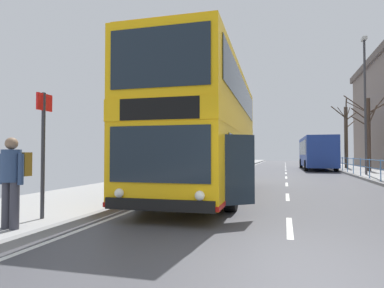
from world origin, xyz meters
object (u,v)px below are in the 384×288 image
object	(u,v)px
pedestrian_with_backpack	(13,175)
bare_tree_far_01	(346,134)
background_bus_far_lane	(316,152)
street_lamp_far_side	(365,96)
bare_tree_far_00	(368,131)
bus_stop_sign_near	(43,141)
double_decker_bus_main	(208,131)

from	to	relation	value
pedestrian_with_backpack	bare_tree_far_01	bearing A→B (deg)	70.29
pedestrian_with_backpack	background_bus_far_lane	bearing A→B (deg)	74.86
street_lamp_far_side	bare_tree_far_00	bearing A→B (deg)	75.86
background_bus_far_lane	street_lamp_far_side	xyz separation A→B (m)	(2.17, -9.84, 3.62)
street_lamp_far_side	bare_tree_far_00	world-z (taller)	street_lamp_far_side
bus_stop_sign_near	bare_tree_far_01	size ratio (longest dim) A/B	0.40
double_decker_bus_main	background_bus_far_lane	bearing A→B (deg)	75.75
double_decker_bus_main	background_bus_far_lane	xyz separation A→B (m)	(5.58, 21.96, -0.64)
street_lamp_far_side	bare_tree_far_01	distance (m)	10.79
street_lamp_far_side	pedestrian_with_backpack	bearing A→B (deg)	-117.90
double_decker_bus_main	bare_tree_far_01	size ratio (longest dim) A/B	1.59
double_decker_bus_main	bare_tree_far_00	bearing A→B (deg)	62.29
pedestrian_with_backpack	street_lamp_far_side	xyz separation A→B (m)	(9.88, 18.65, 4.19)
double_decker_bus_main	background_bus_far_lane	size ratio (longest dim) A/B	0.99
background_bus_far_lane	street_lamp_far_side	bearing A→B (deg)	-77.60
background_bus_far_lane	bare_tree_far_01	bearing A→B (deg)	15.28
double_decker_bus_main	bare_tree_far_01	bearing A→B (deg)	69.83
pedestrian_with_backpack	street_lamp_far_side	size ratio (longest dim) A/B	0.18
double_decker_bus_main	bare_tree_far_01	distance (m)	24.23
pedestrian_with_backpack	bare_tree_far_01	world-z (taller)	bare_tree_far_01
background_bus_far_lane	bus_stop_sign_near	bearing A→B (deg)	-105.88
pedestrian_with_backpack	bare_tree_far_01	xyz separation A→B (m)	(10.48, 29.25, 2.28)
pedestrian_with_backpack	bare_tree_far_00	world-z (taller)	bare_tree_far_00
bus_stop_sign_near	bare_tree_far_01	bearing A→B (deg)	69.47
pedestrian_with_backpack	bus_stop_sign_near	xyz separation A→B (m)	(-0.13, 0.92, 0.67)
bare_tree_far_00	bare_tree_far_01	xyz separation A→B (m)	(-0.67, 5.56, 0.08)
bare_tree_far_00	bare_tree_far_01	world-z (taller)	bare_tree_far_01
pedestrian_with_backpack	bus_stop_sign_near	size ratio (longest dim) A/B	0.62
background_bus_far_lane	street_lamp_far_side	size ratio (longest dim) A/B	1.17
double_decker_bus_main	street_lamp_far_side	distance (m)	14.69
background_bus_far_lane	bare_tree_far_00	world-z (taller)	bare_tree_far_00
pedestrian_with_backpack	bare_tree_far_01	size ratio (longest dim) A/B	0.25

